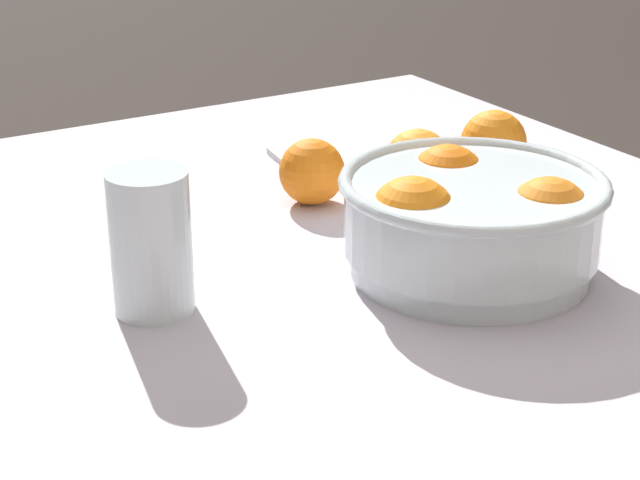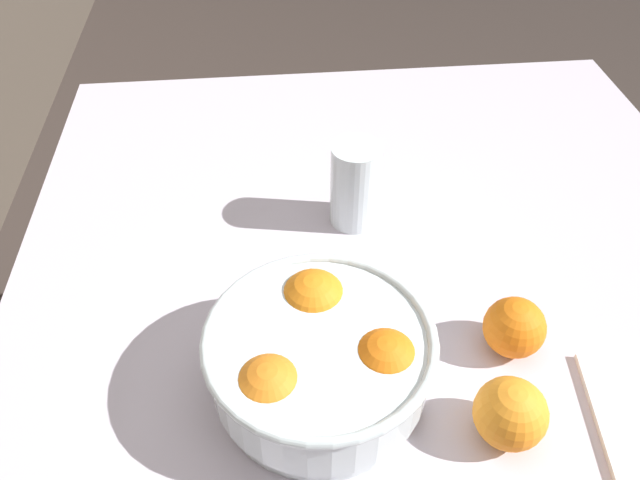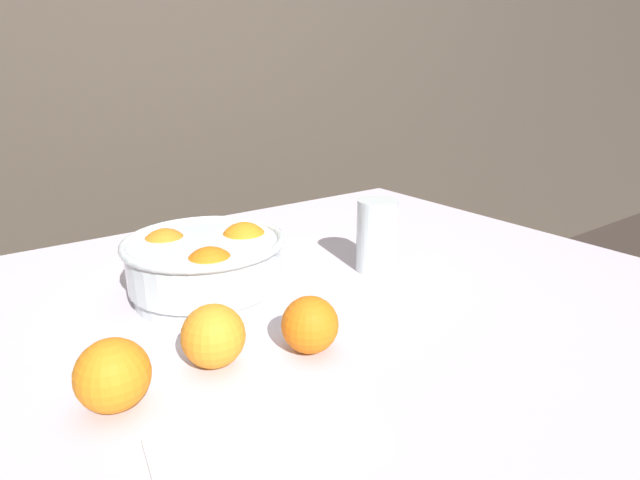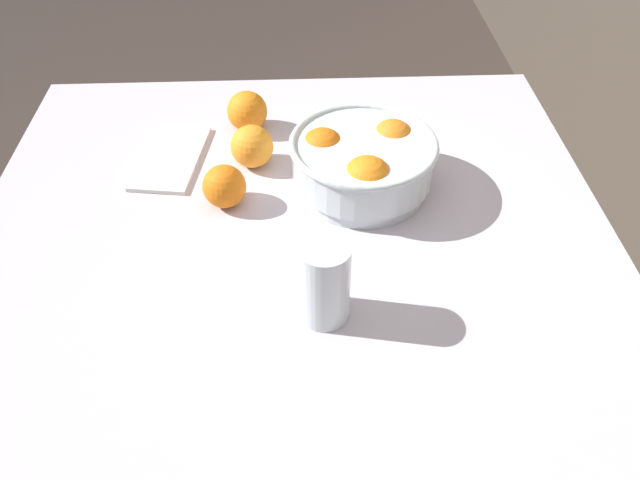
{
  "view_description": "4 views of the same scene",
  "coord_description": "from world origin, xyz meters",
  "px_view_note": "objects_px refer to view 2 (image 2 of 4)",
  "views": [
    {
      "loc": [
        0.41,
        0.81,
        1.16
      ],
      "look_at": [
        -0.02,
        0.1,
        0.8
      ],
      "focal_mm": 60.0,
      "sensor_mm": 36.0,
      "label": 1
    },
    {
      "loc": [
        -0.56,
        0.16,
        1.34
      ],
      "look_at": [
        0.01,
        0.1,
        0.81
      ],
      "focal_mm": 35.0,
      "sensor_mm": 36.0,
      "label": 2
    },
    {
      "loc": [
        -0.44,
        -0.55,
        1.07
      ],
      "look_at": [
        0.0,
        0.05,
        0.82
      ],
      "focal_mm": 28.0,
      "sensor_mm": 36.0,
      "label": 3
    },
    {
      "loc": [
        0.67,
        0.01,
        1.4
      ],
      "look_at": [
        0.01,
        0.04,
        0.79
      ],
      "focal_mm": 35.0,
      "sensor_mm": 36.0,
      "label": 4
    }
  ],
  "objects_px": {
    "orange_loose_near_bowl": "(514,327)",
    "juice_glass": "(355,187)",
    "fruit_bowl": "(320,358)",
    "orange_loose_aside": "(510,413)"
  },
  "relations": [
    {
      "from": "orange_loose_near_bowl",
      "to": "juice_glass",
      "type": "bearing_deg",
      "value": 31.57
    },
    {
      "from": "juice_glass",
      "to": "orange_loose_near_bowl",
      "type": "relative_size",
      "value": 1.76
    },
    {
      "from": "fruit_bowl",
      "to": "juice_glass",
      "type": "relative_size",
      "value": 1.96
    },
    {
      "from": "juice_glass",
      "to": "orange_loose_near_bowl",
      "type": "height_order",
      "value": "juice_glass"
    },
    {
      "from": "fruit_bowl",
      "to": "orange_loose_aside",
      "type": "relative_size",
      "value": 3.24
    },
    {
      "from": "orange_loose_near_bowl",
      "to": "fruit_bowl",
      "type": "bearing_deg",
      "value": 98.37
    },
    {
      "from": "orange_loose_near_bowl",
      "to": "orange_loose_aside",
      "type": "height_order",
      "value": "orange_loose_aside"
    },
    {
      "from": "juice_glass",
      "to": "orange_loose_near_bowl",
      "type": "distance_m",
      "value": 0.29
    },
    {
      "from": "juice_glass",
      "to": "fruit_bowl",
      "type": "bearing_deg",
      "value": 164.73
    },
    {
      "from": "fruit_bowl",
      "to": "orange_loose_near_bowl",
      "type": "distance_m",
      "value": 0.23
    }
  ]
}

